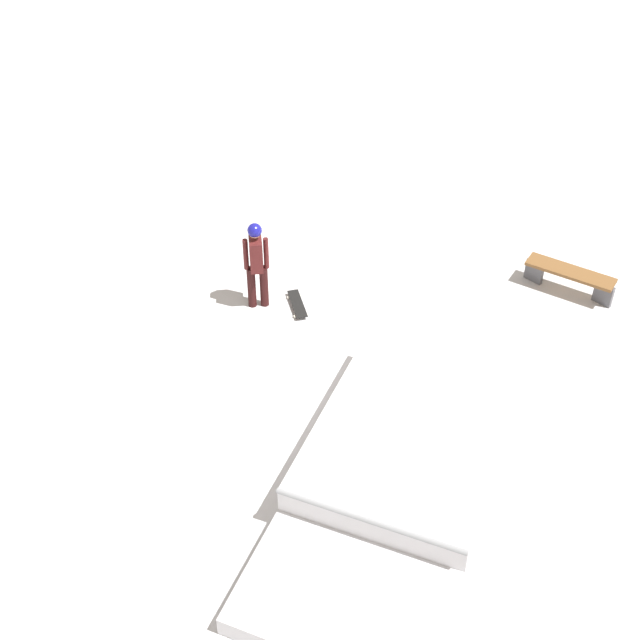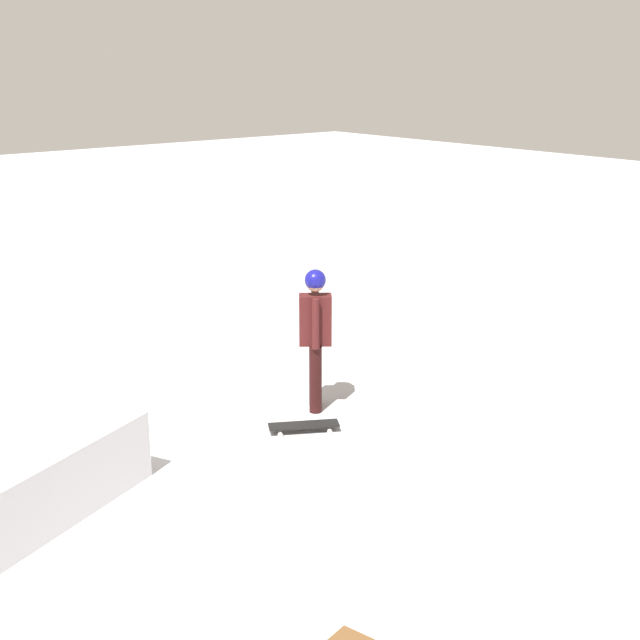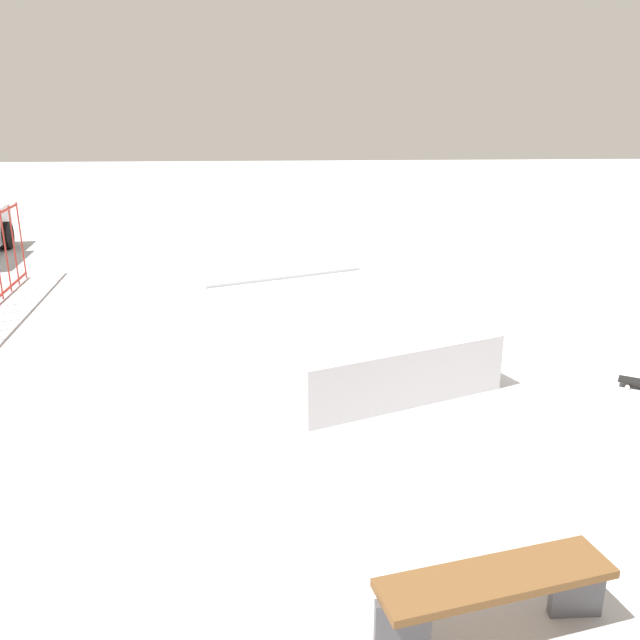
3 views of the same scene
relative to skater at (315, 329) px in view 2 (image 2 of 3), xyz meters
The scene contains 3 objects.
ground_plane 3.59m from the skater, 84.31° to the left, with size 60.00×60.00×0.00m, color silver.
skater is the anchor object (origin of this frame).
skateboard 1.17m from the skater, 129.36° to the left, with size 0.58×0.79×0.09m.
Camera 2 is at (-7.90, 2.82, 4.09)m, focal length 49.05 mm.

